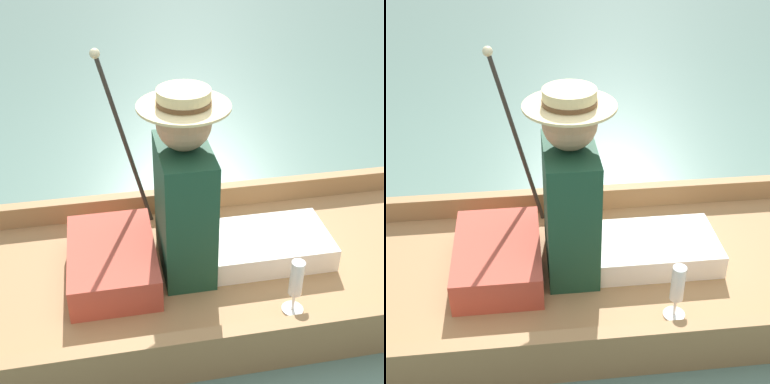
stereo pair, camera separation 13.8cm
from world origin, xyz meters
TOP-DOWN VIEW (x-y plane):
  - ground_plane at (0.00, 0.00)m, footprint 16.00×16.00m
  - punt_boat at (0.00, 0.00)m, footprint 1.02×2.64m
  - seat_cushion at (-0.03, -0.56)m, footprint 0.52×0.36m
  - seated_person at (-0.03, -0.15)m, footprint 0.37×0.82m
  - teddy_bear at (-0.36, -0.17)m, footprint 0.26×0.15m
  - wine_glass at (0.32, 0.13)m, footprint 0.09×0.09m
  - walking_cane at (-0.41, -0.47)m, footprint 0.04×0.23m

SIDE VIEW (x-z plane):
  - ground_plane at x=0.00m, z-range 0.00..0.00m
  - punt_boat at x=0.00m, z-range -0.04..0.17m
  - seat_cushion at x=-0.03m, z-range 0.10..0.25m
  - wine_glass at x=0.32m, z-range 0.13..0.37m
  - teddy_bear at x=-0.36m, z-range 0.09..0.46m
  - seated_person at x=-0.03m, z-range 0.00..0.82m
  - walking_cane at x=-0.41m, z-range 0.17..1.05m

